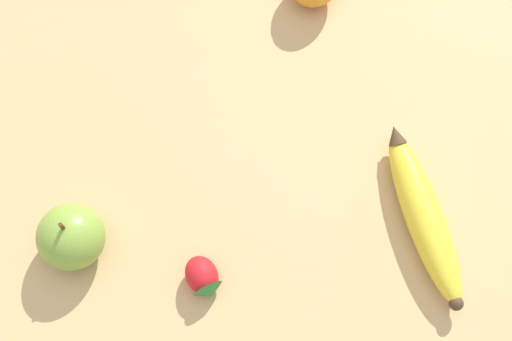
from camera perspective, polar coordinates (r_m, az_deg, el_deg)
name	(u,v)px	position (r m, az deg, el deg)	size (l,w,h in m)	color
ground_plane	(233,188)	(0.84, -1.87, -1.40)	(3.00, 3.00, 0.00)	tan
banana	(423,215)	(0.83, 13.23, -3.45)	(0.08, 0.22, 0.04)	yellow
strawberry	(203,278)	(0.79, -4.25, -8.57)	(0.04, 0.05, 0.04)	red
apple	(71,237)	(0.81, -14.58, -5.17)	(0.08, 0.08, 0.08)	olive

